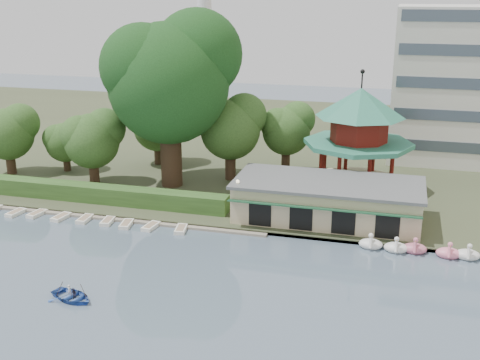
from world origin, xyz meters
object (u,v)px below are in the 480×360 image
at_px(boathouse, 328,200).
at_px(rowboat_with_passengers, 72,293).
at_px(pavilion, 359,129).
at_px(dock, 107,217).
at_px(big_tree, 171,74).

distance_m(boathouse, rowboat_with_passengers, 26.80).
height_order(pavilion, rowboat_with_passengers, pavilion).
distance_m(dock, pavilion, 29.14).
distance_m(dock, boathouse, 22.62).
bearing_deg(boathouse, big_tree, 161.63).
height_order(dock, rowboat_with_passengers, rowboat_with_passengers).
xyz_separation_m(pavilion, big_tree, (-20.81, -3.78, 5.89)).
relative_size(big_tree, rowboat_with_passengers, 3.37).
bearing_deg(dock, big_tree, 73.88).
distance_m(pavilion, big_tree, 21.96).
bearing_deg(dock, pavilion, 31.66).
bearing_deg(pavilion, boathouse, -101.28).
bearing_deg(rowboat_with_passengers, big_tree, 94.71).
height_order(dock, boathouse, boathouse).
bearing_deg(boathouse, dock, -167.76).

